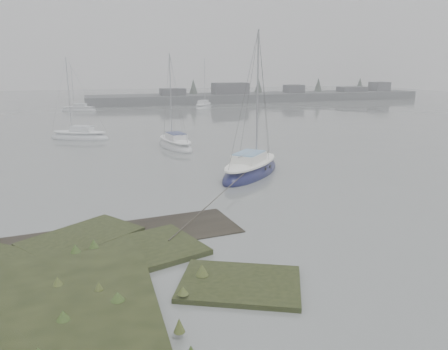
# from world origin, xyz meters

# --- Properties ---
(ground) EXTENTS (160.00, 160.00, 0.00)m
(ground) POSITION_xyz_m (0.00, 30.00, 0.00)
(ground) COLOR slate
(ground) RESTS_ON ground
(far_shoreline) EXTENTS (60.00, 8.00, 4.15)m
(far_shoreline) POSITION_xyz_m (26.84, 61.90, 0.85)
(far_shoreline) COLOR #4C4F51
(far_shoreline) RESTS_ON ground
(sailboat_main) EXTENTS (5.91, 6.02, 8.96)m
(sailboat_main) POSITION_xyz_m (5.49, 11.99, 0.28)
(sailboat_main) COLOR #0F113E
(sailboat_main) RESTS_ON ground
(sailboat_white) EXTENTS (2.74, 5.71, 7.73)m
(sailboat_white) POSITION_xyz_m (2.87, 21.85, 0.24)
(sailboat_white) COLOR silver
(sailboat_white) RESTS_ON ground
(sailboat_far_a) EXTENTS (5.54, 3.88, 7.50)m
(sailboat_far_a) POSITION_xyz_m (-4.35, 28.30, 0.23)
(sailboat_far_a) COLOR silver
(sailboat_far_a) RESTS_ON ground
(sailboat_far_b) EXTENTS (4.42, 5.77, 7.91)m
(sailboat_far_b) POSITION_xyz_m (12.90, 51.80, 0.25)
(sailboat_far_b) COLOR silver
(sailboat_far_b) RESTS_ON ground
(sailboat_far_c) EXTENTS (5.08, 2.90, 6.81)m
(sailboat_far_c) POSITION_xyz_m (-4.79, 53.19, 0.21)
(sailboat_far_c) COLOR #B6BBC0
(sailboat_far_c) RESTS_ON ground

